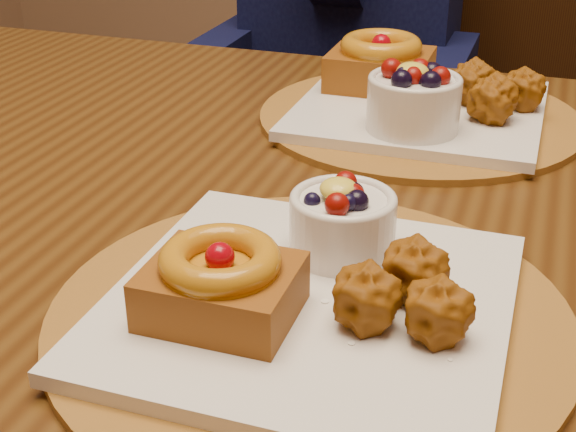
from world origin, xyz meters
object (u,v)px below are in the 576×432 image
Objects in this scene: place_setting_near at (309,289)px; chair_far at (464,109)px; dining_table at (374,265)px; place_setting_far at (417,98)px.

place_setting_near is 0.37× the size of chair_far.
place_setting_near reaches higher than dining_table.
dining_table is 0.85m from chair_far.
place_setting_near is 1.08m from chair_far.
place_setting_near is 0.43m from place_setting_far.
place_setting_far reaches higher than place_setting_near.
place_setting_far is 0.67m from chair_far.
dining_table is at bearing -86.92° from chair_far.
chair_far reaches higher than place_setting_near.
chair_far is (-0.01, 0.84, -0.12)m from dining_table.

